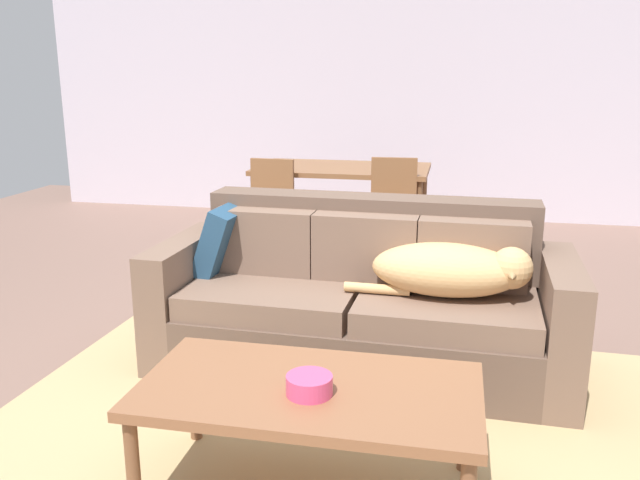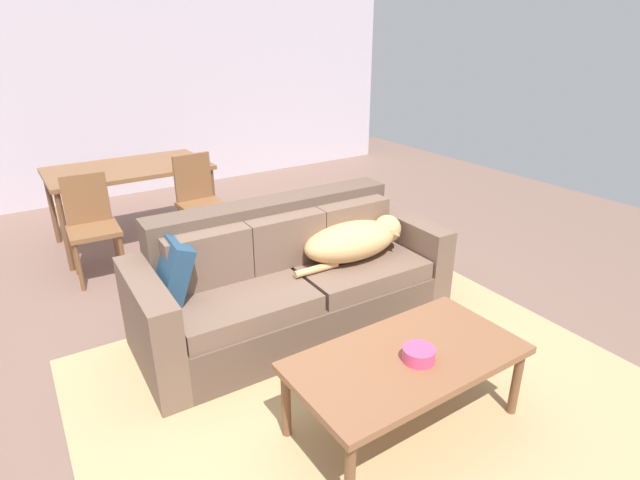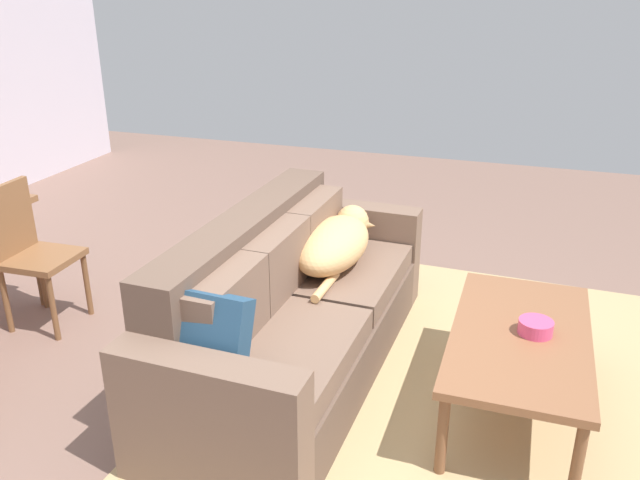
% 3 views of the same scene
% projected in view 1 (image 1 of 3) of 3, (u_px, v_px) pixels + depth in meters
% --- Properties ---
extents(ground_plane, '(10.00, 10.00, 0.00)m').
position_uv_depth(ground_plane, '(323.00, 364.00, 3.61)').
color(ground_plane, '#7E5E52').
extents(back_partition, '(8.00, 0.12, 2.70)m').
position_uv_depth(back_partition, '(398.00, 92.00, 7.07)').
color(back_partition, silver).
rests_on(back_partition, ground).
extents(area_rug, '(3.28, 2.86, 0.01)m').
position_uv_depth(area_rug, '(327.00, 457.00, 2.73)').
color(area_rug, tan).
rests_on(area_rug, ground).
extents(couch, '(2.21, 0.93, 0.89)m').
position_uv_depth(couch, '(362.00, 303.00, 3.55)').
color(couch, brown).
rests_on(couch, ground).
extents(dog_on_left_cushion, '(0.93, 0.40, 0.27)m').
position_uv_depth(dog_on_left_cushion, '(452.00, 270.00, 3.29)').
color(dog_on_left_cushion, tan).
rests_on(dog_on_left_cushion, couch).
extents(throw_pillow_by_left_arm, '(0.27, 0.40, 0.41)m').
position_uv_depth(throw_pillow_by_left_arm, '(222.00, 240.00, 3.71)').
color(throw_pillow_by_left_arm, navy).
rests_on(throw_pillow_by_left_arm, couch).
extents(coffee_table, '(1.24, 0.66, 0.46)m').
position_uv_depth(coffee_table, '(309.00, 397.00, 2.39)').
color(coffee_table, brown).
rests_on(coffee_table, ground).
extents(bowl_on_coffee_table, '(0.17, 0.17, 0.07)m').
position_uv_depth(bowl_on_coffee_table, '(309.00, 385.00, 2.31)').
color(bowl_on_coffee_table, '#EA4C7F').
rests_on(bowl_on_coffee_table, coffee_table).
extents(dining_table, '(1.48, 0.87, 0.77)m').
position_uv_depth(dining_table, '(343.00, 174.00, 5.69)').
color(dining_table, brown).
rests_on(dining_table, ground).
extents(dining_chair_near_left, '(0.42, 0.42, 0.89)m').
position_uv_depth(dining_chair_near_left, '(268.00, 209.00, 5.25)').
color(dining_chair_near_left, brown).
rests_on(dining_chair_near_left, ground).
extents(dining_chair_near_right, '(0.41, 0.41, 0.91)m').
position_uv_depth(dining_chair_near_right, '(392.00, 211.00, 5.13)').
color(dining_chair_near_right, brown).
rests_on(dining_chair_near_right, ground).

